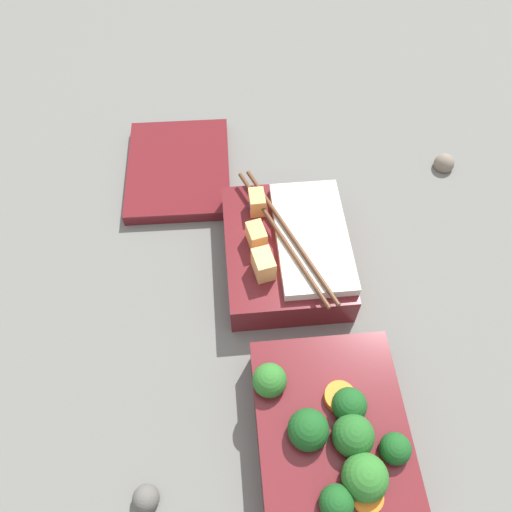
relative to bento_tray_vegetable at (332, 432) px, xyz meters
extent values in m
plane|color=slate|center=(0.13, 0.03, -0.03)|extent=(3.00, 3.00, 0.00)
cube|color=maroon|center=(0.00, 0.00, -0.01)|extent=(0.18, 0.14, 0.04)
sphere|color=#19511E|center=(-0.06, 0.01, 0.02)|extent=(0.03, 0.03, 0.03)
sphere|color=#236023|center=(-0.01, -0.01, 0.03)|extent=(0.04, 0.04, 0.04)
sphere|color=#2D7028|center=(-0.05, -0.02, 0.03)|extent=(0.04, 0.04, 0.04)
sphere|color=#19511E|center=(-0.02, -0.05, 0.02)|extent=(0.03, 0.03, 0.03)
sphere|color=#19511E|center=(0.00, 0.02, 0.03)|extent=(0.04, 0.04, 0.04)
sphere|color=#19511E|center=(0.02, -0.02, 0.02)|extent=(0.03, 0.03, 0.03)
sphere|color=#2D7028|center=(0.05, 0.06, 0.02)|extent=(0.03, 0.03, 0.03)
cylinder|color=orange|center=(0.03, -0.01, 0.02)|extent=(0.04, 0.04, 0.01)
cylinder|color=orange|center=(-0.06, -0.02, 0.02)|extent=(0.03, 0.03, 0.01)
cube|color=maroon|center=(0.21, 0.02, -0.01)|extent=(0.18, 0.14, 0.04)
cube|color=silver|center=(0.21, -0.01, 0.02)|extent=(0.16, 0.08, 0.01)
cube|color=#EAB266|center=(0.18, 0.05, 0.03)|extent=(0.03, 0.03, 0.03)
cube|color=#F4A356|center=(0.22, 0.05, 0.03)|extent=(0.03, 0.02, 0.03)
cube|color=#F4A356|center=(0.27, 0.05, 0.03)|extent=(0.03, 0.02, 0.03)
sphere|color=#381942|center=(0.26, 0.05, 0.02)|extent=(0.02, 0.02, 0.02)
cylinder|color=#56331E|center=(0.22, 0.02, 0.03)|extent=(0.20, 0.08, 0.01)
cylinder|color=#56331E|center=(0.21, 0.02, 0.03)|extent=(0.20, 0.08, 0.01)
cube|color=maroon|center=(0.37, 0.15, -0.02)|extent=(0.18, 0.14, 0.02)
sphere|color=#7A6B5B|center=(0.35, -0.22, -0.02)|extent=(0.03, 0.03, 0.03)
sphere|color=#595651|center=(-0.04, 0.18, -0.02)|extent=(0.03, 0.03, 0.03)
camera|label=1|loc=(-0.11, 0.08, 0.49)|focal=35.00mm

